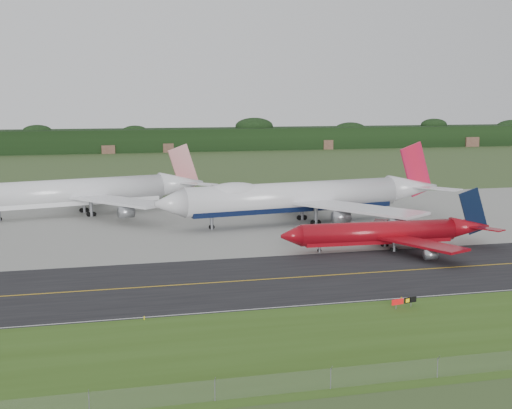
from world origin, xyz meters
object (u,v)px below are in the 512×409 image
Objects in this scene: jet_red_737 at (389,233)px; jet_star_tail at (86,192)px; jet_ba_747 at (303,197)px; taxiway_sign at (404,301)px.

jet_star_tail is (-56.61, 56.55, 2.44)m from jet_red_737.
jet_red_737 is at bearing -44.97° from jet_star_tail.
jet_ba_747 is at bearing 103.32° from jet_red_737.
jet_ba_747 is 1.14× the size of jet_star_tail.
jet_star_tail is at bearing 135.03° from jet_red_737.
jet_red_737 is at bearing -76.68° from jet_ba_747.
taxiway_sign is (-6.98, -68.25, -5.26)m from jet_ba_747.
jet_red_737 is (7.48, -31.60, -3.03)m from jet_ba_747.
jet_star_tail is 15.32× the size of taxiway_sign.
taxiway_sign is at bearing -111.54° from jet_red_737.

